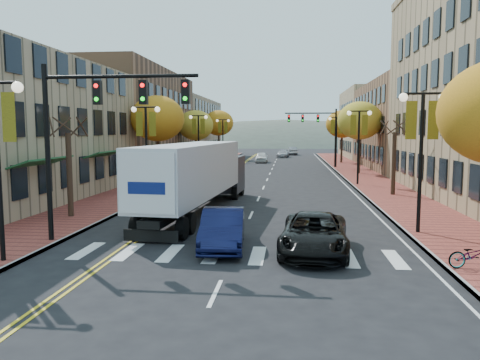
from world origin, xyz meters
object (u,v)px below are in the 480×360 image
(black_suv, at_px, (314,234))
(bicycle, at_px, (474,255))
(semi_truck, at_px, (199,173))
(navy_sedan, at_px, (223,229))

(black_suv, bearing_deg, bicycle, -16.73)
(semi_truck, xyz_separation_m, bicycle, (10.67, -9.63, -1.64))
(navy_sedan, height_order, bicycle, navy_sedan)
(semi_truck, height_order, bicycle, semi_truck)
(black_suv, bearing_deg, semi_truck, 131.12)
(navy_sedan, xyz_separation_m, bicycle, (8.30, -2.30, -0.17))
(semi_truck, xyz_separation_m, navy_sedan, (2.37, -7.33, -1.47))
(navy_sedan, relative_size, black_suv, 0.87)
(navy_sedan, distance_m, black_suv, 3.45)
(black_suv, distance_m, bicycle, 5.22)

